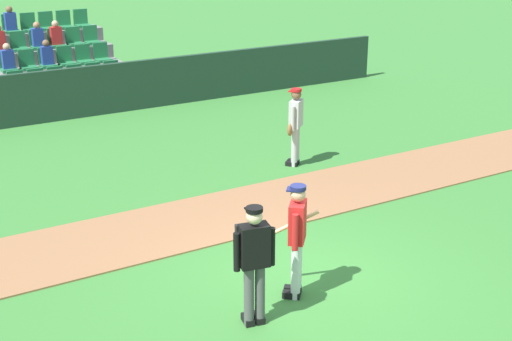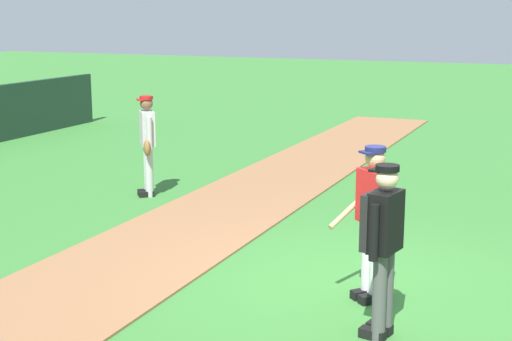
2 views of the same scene
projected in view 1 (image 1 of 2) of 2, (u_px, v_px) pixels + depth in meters
ground_plane at (301, 282)px, 11.17m from camera, size 80.00×80.00×0.00m
infield_dirt_path at (215, 217)px, 13.50m from camera, size 28.00×2.14×0.03m
dugout_fence at (78, 93)px, 19.74m from camera, size 20.00×0.16×1.40m
stadium_bleachers at (53, 75)px, 21.58m from camera, size 3.90×3.80×2.70m
batter_red_jersey at (297, 236)px, 10.47m from camera, size 0.75×0.68×1.76m
umpire_home_plate at (254, 259)px, 9.73m from camera, size 0.58×0.36×1.76m
runner_grey_jersey at (295, 124)px, 15.93m from camera, size 0.59×0.48×1.76m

